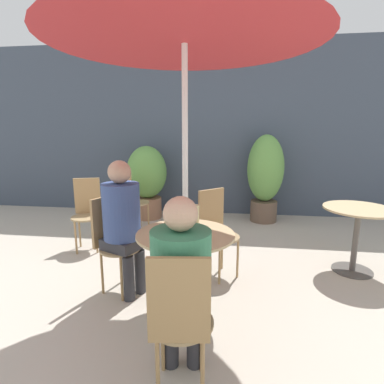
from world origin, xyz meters
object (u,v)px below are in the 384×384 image
object	(u,v)px
beer_glass_1	(169,229)
seated_person_1	(181,276)
cafe_table_far	(357,225)
seated_person_0	(123,217)
bistro_chair_2	(216,225)
beer_glass_0	(195,216)
bistro_chair_0	(112,236)
bistro_chair_1	(180,316)
bistro_chair_4	(87,207)
bistro_chair_3	(131,197)
cafe_table_near	(186,253)
umbrella	(184,22)
potted_plant_0	(147,178)
potted_plant_1	(265,175)

from	to	relation	value
beer_glass_1	seated_person_1	bearing A→B (deg)	-70.50
cafe_table_far	seated_person_0	xyz separation A→B (m)	(-2.30, -0.74, 0.21)
bistro_chair_2	seated_person_1	size ratio (longest dim) A/B	0.78
cafe_table_far	beer_glass_0	size ratio (longest dim) A/B	3.85
bistro_chair_0	bistro_chair_2	distance (m)	1.05
cafe_table_far	bistro_chair_1	xyz separation A→B (m)	(-1.59, -1.82, 0.01)
bistro_chair_4	beer_glass_0	bearing A→B (deg)	-53.27
bistro_chair_1	bistro_chair_3	distance (m)	3.02
cafe_table_far	beer_glass_1	distance (m)	2.15
cafe_table_near	bistro_chair_0	bearing A→B (deg)	156.53
cafe_table_far	bistro_chair_3	bearing A→B (deg)	161.26
bistro_chair_1	bistro_chair_3	xyz separation A→B (m)	(-1.21, 2.77, 0.00)
cafe_table_near	bistro_chair_2	distance (m)	0.81
bistro_chair_0	umbrella	distance (m)	1.88
cafe_table_far	umbrella	bearing A→B (deg)	-149.09
potted_plant_0	umbrella	world-z (taller)	umbrella
bistro_chair_3	bistro_chair_4	xyz separation A→B (m)	(-0.35, -0.67, 0.00)
bistro_chair_4	seated_person_0	bearing A→B (deg)	-67.29
bistro_chair_0	bistro_chair_3	xyz separation A→B (m)	(-0.37, 1.64, 0.00)
cafe_table_near	potted_plant_1	size ratio (longest dim) A/B	0.54
bistro_chair_3	potted_plant_0	distance (m)	0.77
bistro_chair_2	seated_person_1	world-z (taller)	seated_person_1
beer_glass_0	potted_plant_0	size ratio (longest dim) A/B	0.15
seated_person_0	cafe_table_far	bearing A→B (deg)	-48.59
bistro_chair_0	bistro_chair_4	distance (m)	1.21
bistro_chair_1	seated_person_1	distance (m)	0.21
bistro_chair_1	potted_plant_1	bearing A→B (deg)	-109.36
bistro_chair_2	cafe_table_far	bearing A→B (deg)	-34.08
seated_person_0	beer_glass_1	size ratio (longest dim) A/B	7.69
seated_person_0	potted_plant_1	bearing A→B (deg)	-7.74
beer_glass_0	potted_plant_0	world-z (taller)	potted_plant_0
bistro_chair_1	bistro_chair_4	world-z (taller)	same
beer_glass_0	beer_glass_1	size ratio (longest dim) A/B	1.14
bistro_chair_2	beer_glass_0	world-z (taller)	bistro_chair_2
cafe_table_far	bistro_chair_1	bearing A→B (deg)	-131.28
bistro_chair_2	bistro_chair_3	world-z (taller)	same
bistro_chair_1	potted_plant_0	distance (m)	3.72
bistro_chair_3	beer_glass_0	world-z (taller)	bistro_chair_3
cafe_table_far	beer_glass_1	world-z (taller)	beer_glass_1
beer_glass_0	bistro_chair_2	bearing A→B (deg)	76.46
bistro_chair_0	bistro_chair_2	size ratio (longest dim) A/B	1.00
bistro_chair_1	bistro_chair_2	distance (m)	1.59
beer_glass_1	potted_plant_1	size ratio (longest dim) A/B	0.11
bistro_chair_0	seated_person_1	distance (m)	1.29
bistro_chair_2	seated_person_1	distance (m)	1.45
cafe_table_near	bistro_chair_4	size ratio (longest dim) A/B	0.86
bistro_chair_1	seated_person_0	size ratio (longest dim) A/B	0.72
cafe_table_far	umbrella	distance (m)	2.60
umbrella	potted_plant_1	bearing A→B (deg)	71.88
bistro_chair_3	beer_glass_1	world-z (taller)	bistro_chair_3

